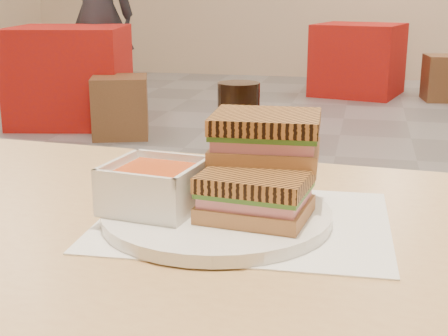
% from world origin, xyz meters
% --- Properties ---
extents(main_table, '(1.25, 0.78, 0.75)m').
position_xyz_m(main_table, '(-0.02, -2.04, 0.64)').
color(main_table, tan).
rests_on(main_table, ground).
extents(tray_liner, '(0.36, 0.29, 0.00)m').
position_xyz_m(tray_liner, '(0.03, -1.99, 0.75)').
color(tray_liner, white).
rests_on(tray_liner, main_table).
extents(plate, '(0.28, 0.28, 0.01)m').
position_xyz_m(plate, '(0.00, -2.00, 0.76)').
color(plate, white).
rests_on(plate, tray_liner).
extents(soup_bowl, '(0.12, 0.12, 0.06)m').
position_xyz_m(soup_bowl, '(-0.07, -2.01, 0.79)').
color(soup_bowl, white).
rests_on(soup_bowl, plate).
extents(panini_lower, '(0.13, 0.11, 0.05)m').
position_xyz_m(panini_lower, '(0.05, -2.01, 0.79)').
color(panini_lower, '#AD7244').
rests_on(panini_lower, plate).
extents(panini_upper, '(0.14, 0.12, 0.06)m').
position_xyz_m(panini_upper, '(0.05, -1.94, 0.85)').
color(panini_upper, '#AD7244').
rests_on(panini_upper, panini_lower).
extents(cola_glass, '(0.06, 0.06, 0.14)m').
position_xyz_m(cola_glass, '(-0.02, -1.77, 0.82)').
color(cola_glass, black).
rests_on(cola_glass, main_table).
extents(bg_table_0, '(1.00, 1.00, 0.75)m').
position_xyz_m(bg_table_0, '(-2.10, 1.88, 0.37)').
color(bg_table_0, '#B1150A').
rests_on(bg_table_0, ground).
extents(bg_table_2, '(0.96, 0.96, 0.70)m').
position_xyz_m(bg_table_2, '(0.07, 3.79, 0.35)').
color(bg_table_2, '#B1150A').
rests_on(bg_table_2, ground).
extents(bg_chair_0r, '(0.49, 0.49, 0.43)m').
position_xyz_m(bg_chair_0r, '(-1.54, 1.48, 0.22)').
color(bg_chair_0r, brown).
rests_on(bg_chair_0r, ground).
extents(bg_chair_2l, '(0.39, 0.39, 0.43)m').
position_xyz_m(bg_chair_2l, '(0.11, 4.24, 0.22)').
color(bg_chair_2l, brown).
rests_on(bg_chair_2l, ground).
extents(bg_chair_2r, '(0.42, 0.42, 0.43)m').
position_xyz_m(bg_chair_2r, '(0.89, 3.61, 0.21)').
color(bg_chair_2r, brown).
rests_on(bg_chair_2r, ground).
extents(patron_a, '(0.66, 0.49, 1.64)m').
position_xyz_m(patron_a, '(-2.07, 2.40, 0.82)').
color(patron_a, black).
rests_on(patron_a, ground).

